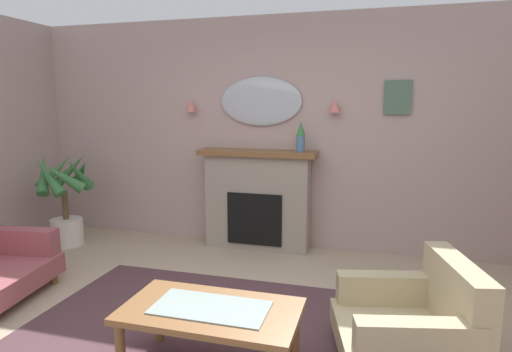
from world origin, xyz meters
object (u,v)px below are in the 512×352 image
Objects in this scene: wall_sconce_right at (335,106)px; framed_picture at (398,97)px; fireplace at (257,201)px; mantel_vase_right at (301,136)px; wall_mirror at (261,101)px; armchair_by_coffee_table at (415,321)px; wall_sconce_left at (191,106)px; potted_plant_corner_palm at (65,197)px; coffee_table at (210,316)px.

framed_picture is (0.65, 0.06, 0.09)m from wall_sconce_right.
fireplace is 4.04× the size of mantel_vase_right.
wall_mirror is 6.86× the size of wall_sconce_right.
armchair_by_coffee_table is (1.09, -1.92, -1.03)m from mantel_vase_right.
wall_mirror is at bearing 3.37° from wall_sconce_left.
fireplace is at bearing 176.76° from mantel_vase_right.
wall_sconce_left is at bearing 180.00° from wall_sconce_right.
wall_mirror reaches higher than wall_sconce_right.
armchair_by_coffee_table is 0.87× the size of potted_plant_corner_palm.
mantel_vase_right is 0.65m from wall_mirror.
wall_sconce_right reaches higher than coffee_table.
fireplace reaches higher than armchair_by_coffee_table.
mantel_vase_right is at bearing 10.43° from potted_plant_corner_palm.
fireplace is 1.15m from wall_mirror.
wall_sconce_right reaches higher than mantel_vase_right.
wall_sconce_left is 0.13× the size of coffee_table.
fireplace is 2.53m from armchair_by_coffee_table.
framed_picture is at bearing 1.46° from wall_sconce_left.
framed_picture reaches higher than mantel_vase_right.
fireplace is 9.71× the size of wall_sconce_left.
fireplace is at bearing -173.84° from wall_sconce_right.
framed_picture is at bearing 10.37° from potted_plant_corner_palm.
fireplace is 2.29m from potted_plant_corner_palm.
wall_mirror is 2.58m from potted_plant_corner_palm.
armchair_by_coffee_table is at bearing -69.95° from wall_sconce_right.
wall_mirror is at bearing 161.22° from mantel_vase_right.
mantel_vase_right is at bearing 86.46° from coffee_table.
wall_sconce_right is 2.83m from coffee_table.
mantel_vase_right is 0.94× the size of framed_picture.
mantel_vase_right reaches higher than armchair_by_coffee_table.
wall_sconce_left is at bearing -178.54° from framed_picture.
wall_sconce_right is 2.55m from armchair_by_coffee_table.
mantel_vase_right is 2.54m from coffee_table.
wall_sconce_left is (-1.35, 0.12, 0.33)m from mantel_vase_right.
wall_mirror reaches higher than framed_picture.
potted_plant_corner_palm is (-2.58, 1.86, 0.21)m from coffee_table.
framed_picture reaches higher than wall_sconce_right.
framed_picture is at bearing 65.69° from coffee_table.
wall_mirror is 0.85m from wall_sconce_left.
armchair_by_coffee_table is at bearing -50.67° from fireplace.
wall_sconce_left is 1.85m from potted_plant_corner_palm.
armchair_by_coffee_table is (0.09, -2.10, -1.44)m from framed_picture.
fireplace is 1.39× the size of armchair_by_coffee_table.
wall_sconce_left is at bearing 24.30° from potted_plant_corner_palm.
mantel_vase_right is 2.87m from potted_plant_corner_palm.
mantel_vase_right reaches higher than potted_plant_corner_palm.
potted_plant_corner_palm reaches higher than coffee_table.
fireplace is 1.21× the size of potted_plant_corner_palm.
fireplace reaches higher than coffee_table.
wall_sconce_left is 0.13× the size of potted_plant_corner_palm.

